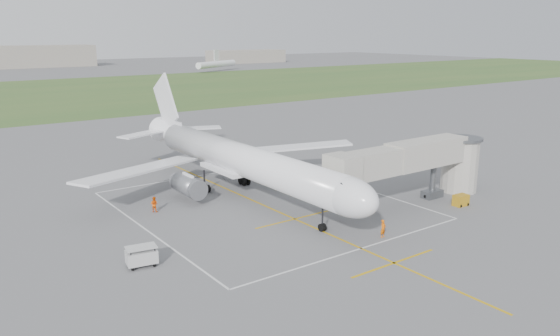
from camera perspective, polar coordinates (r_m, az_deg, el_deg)
ground at (r=65.75m, az=-3.78°, el=-3.00°), size 700.00×700.00×0.00m
grass_strip at (r=187.30m, az=-25.72°, el=6.75°), size 700.00×120.00×0.02m
apron_markings at (r=61.13m, az=-0.85°, el=-4.29°), size 28.20×60.00×0.01m
airliner at (r=65.23m, az=-4.19°, el=0.85°), size 38.93×46.75×13.52m
jet_bridge at (r=64.83m, az=14.59°, el=0.66°), size 23.40×5.00×7.20m
gpu_unit at (r=65.41m, az=18.37°, el=-3.22°), size 1.78×1.30×1.29m
baggage_cart at (r=47.89m, az=-14.26°, el=-8.93°), size 2.73×1.91×1.75m
ramp_worker_nose at (r=53.65m, az=10.72°, el=-6.23°), size 0.70×0.52×1.75m
ramp_worker_wing at (r=61.48m, az=-13.02°, el=-3.71°), size 1.05×1.07×1.74m
distant_aircraft at (r=230.29m, az=-25.07°, el=8.83°), size 207.99×63.83×8.85m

